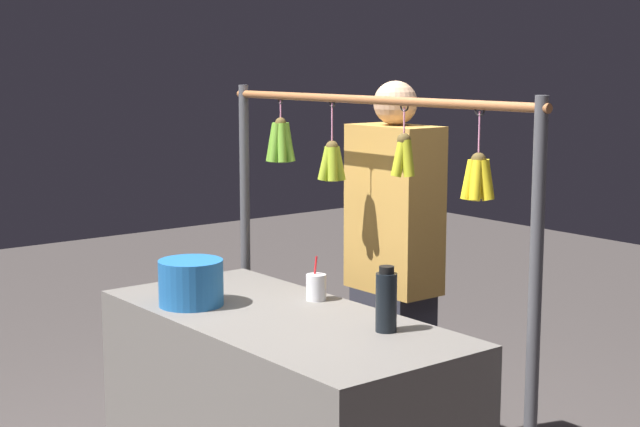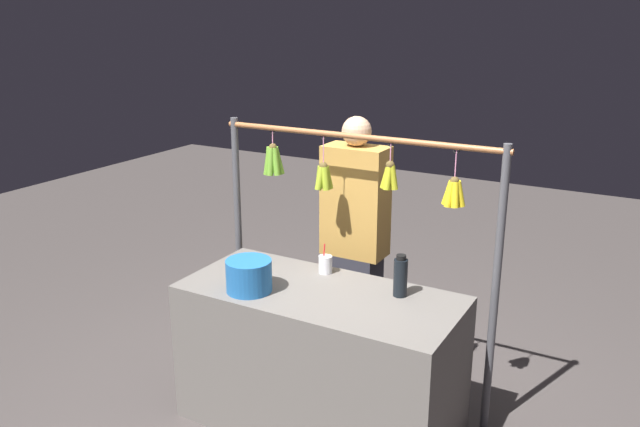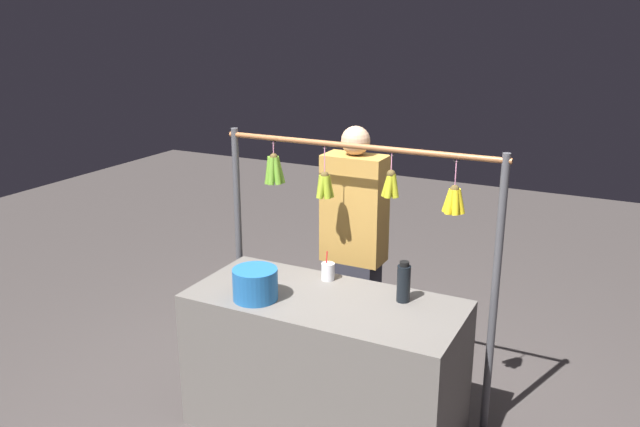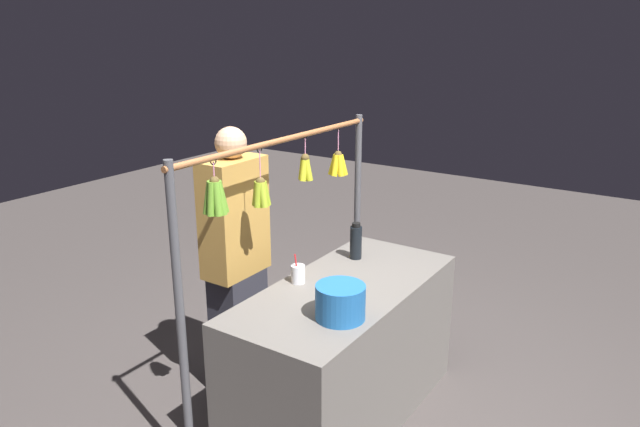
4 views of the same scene
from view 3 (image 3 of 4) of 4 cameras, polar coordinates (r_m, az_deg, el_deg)
ground_plane at (r=3.99m, az=0.39°, el=-18.21°), size 12.00×12.00×0.00m
market_counter at (r=3.77m, az=0.41°, el=-13.13°), size 1.51×0.69×0.82m
display_rack at (r=3.82m, az=2.94°, el=-0.77°), size 1.72×0.13×1.63m
water_bottle at (r=3.53m, az=7.36°, el=-6.04°), size 0.07×0.07×0.23m
blue_bucket at (r=3.56m, az=-5.71°, el=-6.19°), size 0.25×0.25×0.17m
drink_cup at (r=3.80m, az=0.70°, el=-5.10°), size 0.08×0.08×0.17m
vendor_person at (r=4.20m, az=2.98°, el=-3.68°), size 0.39×0.21×1.66m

